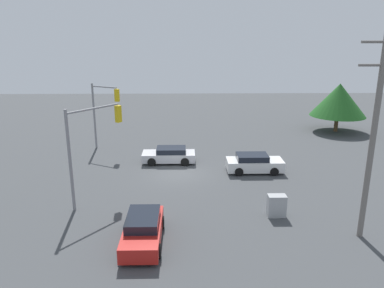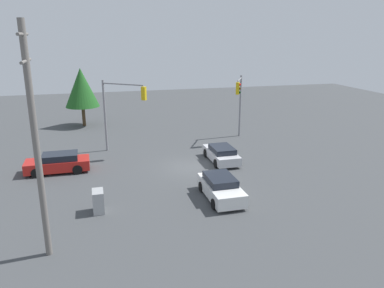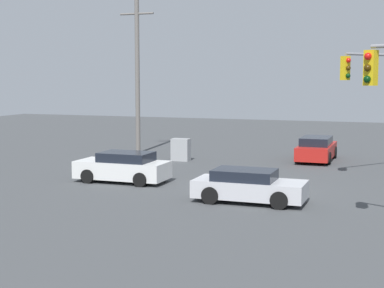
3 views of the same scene
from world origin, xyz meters
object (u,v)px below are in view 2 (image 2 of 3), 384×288
Objects in this scene: sedan_silver at (221,154)px; traffic_signal_main at (121,104)px; sedan_white at (221,188)px; electrical_cabinet at (98,201)px; traffic_signal_cross at (239,97)px; sedan_red at (58,163)px.

traffic_signal_main is (-4.25, -7.19, 3.50)m from sedan_silver.
sedan_white is 7.17m from electrical_cabinet.
sedan_silver is 11.39m from electrical_cabinet.
traffic_signal_main is at bearing 168.06° from electrical_cabinet.
electrical_cabinet is at bearing -18.93° from traffic_signal_cross.
traffic_signal_cross is at bearing -72.52° from sedan_red.
sedan_silver is 1.01× the size of sedan_white.
traffic_signal_cross is (-12.19, 5.96, 3.30)m from sedan_white.
sedan_red is 16.82m from traffic_signal_cross.
electrical_cabinet is (-0.03, -7.17, -0.04)m from sedan_white.
sedan_silver is 7.63m from traffic_signal_cross.
sedan_white is at bearing 2.22° from traffic_signal_cross.
traffic_signal_main is 1.02× the size of traffic_signal_cross.
traffic_signal_cross reaches higher than sedan_white.
traffic_signal_cross reaches higher than electrical_cabinet.
electrical_cabinet is at bearing -0.25° from sedan_white.
traffic_signal_main is 4.76× the size of electrical_cabinet.
traffic_signal_main reaches higher than sedan_red.
sedan_red is at bearing -36.48° from sedan_white.
traffic_signal_cross is at bearing 45.76° from traffic_signal_main.
traffic_signal_cross is 4.67× the size of electrical_cabinet.
sedan_red is 3.51× the size of electrical_cabinet.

